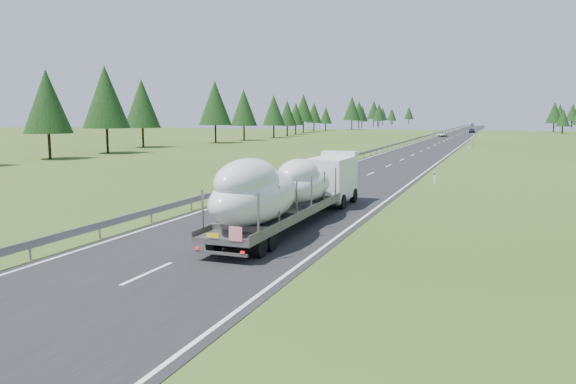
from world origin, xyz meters
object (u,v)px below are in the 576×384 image
(highway_sign, at_px, (473,138))
(distant_car_blue, at_px, (472,124))
(boat_truck, at_px, (289,187))
(distant_van, at_px, (442,134))
(distant_car_dark, at_px, (472,130))

(highway_sign, relative_size, distant_car_blue, 0.64)
(distant_car_blue, bearing_deg, boat_truck, -93.93)
(highway_sign, xyz_separation_m, distant_car_blue, (-10.35, 218.34, -1.14))
(highway_sign, relative_size, boat_truck, 0.15)
(boat_truck, distance_m, distant_car_blue, 288.90)
(boat_truck, height_order, distant_car_blue, boat_truck)
(distant_car_blue, bearing_deg, highway_sign, -92.18)
(highway_sign, xyz_separation_m, distant_van, (-9.98, 53.35, -1.11))
(highway_sign, distance_m, distant_car_dark, 90.00)
(distant_car_dark, bearing_deg, distant_van, -102.89)
(boat_truck, xyz_separation_m, distant_car_blue, (-4.89, 288.85, -1.33))
(distant_van, distance_m, distant_car_dark, 36.95)
(distant_van, bearing_deg, highway_sign, -79.17)
(boat_truck, bearing_deg, highway_sign, 85.57)
(distant_van, bearing_deg, distant_car_blue, 90.36)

